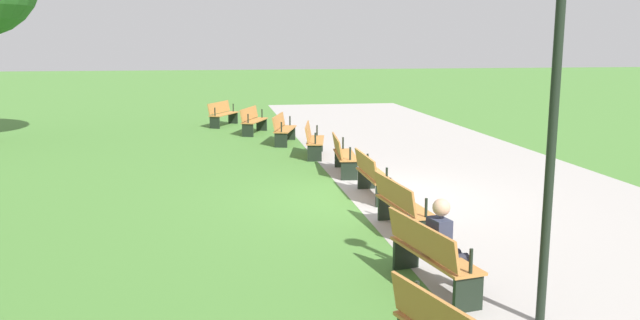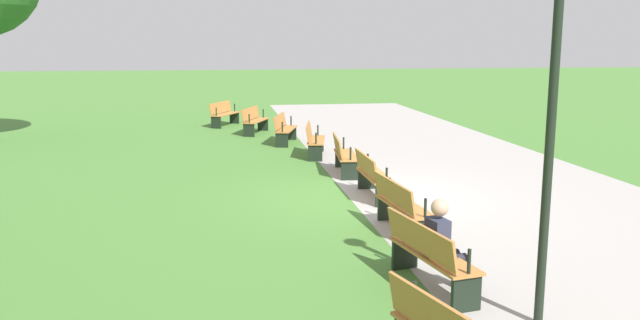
{
  "view_description": "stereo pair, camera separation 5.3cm",
  "coord_description": "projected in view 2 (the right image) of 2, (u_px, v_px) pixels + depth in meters",
  "views": [
    {
      "loc": [
        12.22,
        -3.15,
        3.1
      ],
      "look_at": [
        0.0,
        -1.13,
        0.8
      ],
      "focal_mm": 35.97,
      "sensor_mm": 36.0,
      "label": 1
    },
    {
      "loc": [
        12.23,
        -3.1,
        3.1
      ],
      "look_at": [
        0.0,
        -1.13,
        0.8
      ],
      "focal_mm": 35.97,
      "sensor_mm": 36.0,
      "label": 2
    }
  ],
  "objects": [
    {
      "name": "ground_plane",
      "position": [
        375.0,
        197.0,
        12.92
      ],
      "size": [
        120.0,
        120.0,
        0.0
      ],
      "primitive_type": "plane",
      "color": "#477A33"
    },
    {
      "name": "path_paving",
      "position": [
        500.0,
        192.0,
        13.34
      ],
      "size": [
        38.72,
        6.39,
        0.01
      ],
      "primitive_type": "cube",
      "color": "#A39E99",
      "rests_on": "ground"
    },
    {
      "name": "bench_0",
      "position": [
        224.0,
        113.0,
        23.78
      ],
      "size": [
        1.69,
        1.17,
        0.89
      ],
      "rotation": [
        0.0,
        0.0,
        -0.47
      ],
      "color": "#B27538",
      "rests_on": "ground"
    },
    {
      "name": "bench_1",
      "position": [
        254.0,
        120.0,
        21.78
      ],
      "size": [
        1.71,
        1.05,
        0.89
      ],
      "rotation": [
        0.0,
        0.0,
        -0.38
      ],
      "color": "#B27538",
      "rests_on": "ground"
    },
    {
      "name": "bench_2",
      "position": [
        284.0,
        128.0,
        19.67
      ],
      "size": [
        1.72,
        0.92,
        0.89
      ],
      "rotation": [
        0.0,
        0.0,
        -0.28
      ],
      "color": "#B27538",
      "rests_on": "ground"
    },
    {
      "name": "bench_3",
      "position": [
        314.0,
        139.0,
        17.46
      ],
      "size": [
        1.71,
        0.77,
        0.89
      ],
      "rotation": [
        0.0,
        0.0,
        -0.19
      ],
      "color": "#B27538",
      "rests_on": "ground"
    },
    {
      "name": "bench_4",
      "position": [
        343.0,
        154.0,
        15.17
      ],
      "size": [
        1.69,
        0.63,
        0.89
      ],
      "rotation": [
        0.0,
        0.0,
        -0.09
      ],
      "color": "#B27538",
      "rests_on": "ground"
    },
    {
      "name": "bench_5",
      "position": [
        372.0,
        175.0,
        12.83
      ],
      "size": [
        1.65,
        0.47,
        0.89
      ],
      "color": "#B27538",
      "rests_on": "ground"
    },
    {
      "name": "bench_6",
      "position": [
        401.0,
        205.0,
        10.45
      ],
      "size": [
        1.69,
        0.63,
        0.89
      ],
      "rotation": [
        0.0,
        0.0,
        0.09
      ],
      "color": "#B27538",
      "rests_on": "ground"
    },
    {
      "name": "bench_7",
      "position": [
        429.0,
        254.0,
        8.05
      ],
      "size": [
        1.71,
        0.77,
        0.89
      ],
      "rotation": [
        0.0,
        0.0,
        0.19
      ],
      "color": "#B27538",
      "rests_on": "ground"
    },
    {
      "name": "person_seated",
      "position": [
        444.0,
        242.0,
        7.96
      ],
      "size": [
        0.4,
        0.56,
        1.2
      ],
      "rotation": [
        0.0,
        0.0,
        0.19
      ],
      "color": "#2D3347",
      "rests_on": "ground"
    },
    {
      "name": "lamp_post",
      "position": [
        554.0,
        74.0,
        6.64
      ],
      "size": [
        0.32,
        0.32,
        3.96
      ],
      "color": "black",
      "rests_on": "ground"
    }
  ]
}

